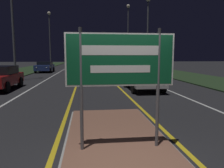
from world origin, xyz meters
name	(u,v)px	position (x,y,z in m)	size (l,w,h in m)	color
median_island	(120,150)	(0.00, 1.00, 0.04)	(2.46, 6.76, 0.10)	#999993
verge_left	(0,76)	(-9.50, 20.00, 0.04)	(5.00, 100.00, 0.08)	#23381E
verge_right	(178,74)	(9.50, 20.00, 0.04)	(5.00, 100.00, 0.08)	#23381E
centre_line_yellow_left	(81,72)	(-1.42, 25.00, 0.00)	(0.12, 70.00, 0.01)	gold
centre_line_yellow_right	(103,72)	(1.42, 25.00, 0.00)	(0.12, 70.00, 0.01)	gold
lane_line_white_left	(59,72)	(-4.20, 25.00, 0.00)	(0.12, 70.00, 0.01)	silver
lane_line_white_right	(124,72)	(4.20, 25.00, 0.00)	(0.12, 70.00, 0.01)	silver
edge_line_white_left	(35,72)	(-7.20, 25.00, 0.00)	(0.10, 70.00, 0.01)	silver
edge_line_white_right	(146,72)	(7.20, 25.00, 0.00)	(0.10, 70.00, 0.01)	silver
highway_sign	(121,65)	(0.00, 0.99, 1.87)	(2.23, 0.07, 2.51)	#56565B
streetlight_left_near	(12,5)	(-6.63, 15.68, 6.14)	(0.50, 0.50, 9.84)	#56565B
streetlight_left_far	(50,32)	(-6.69, 34.51, 6.09)	(0.54, 0.54, 9.33)	#56565B
streetlight_right_near	(148,21)	(6.46, 21.97, 6.14)	(0.60, 0.60, 8.89)	#56565B
streetlight_right_far	(128,27)	(6.34, 33.52, 6.94)	(0.57, 0.57, 10.59)	#56565B
car_receding_0	(143,77)	(2.69, 9.40, 0.78)	(1.87, 4.17, 1.47)	silver
car_receding_1	(117,68)	(2.60, 20.16, 0.72)	(1.90, 4.35, 1.38)	maroon
car_receding_2	(109,65)	(2.63, 29.00, 0.80)	(1.97, 4.52, 1.54)	maroon
car_approaching_0	(0,77)	(-5.97, 10.58, 0.76)	(1.87, 4.16, 1.44)	maroon
car_approaching_1	(45,67)	(-6.01, 25.46, 0.73)	(1.99, 4.37, 1.37)	navy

